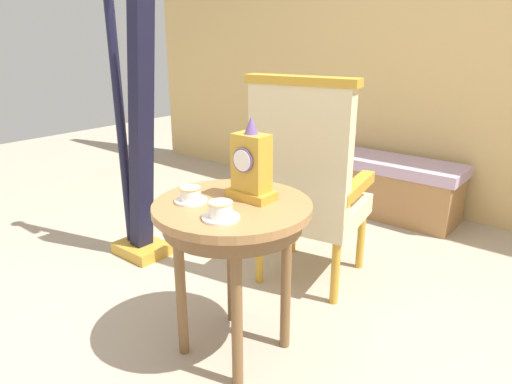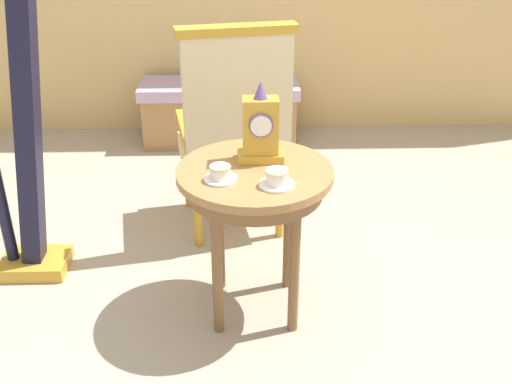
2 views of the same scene
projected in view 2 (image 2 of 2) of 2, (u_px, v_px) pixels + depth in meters
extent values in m
plane|color=tan|center=(264.00, 306.00, 2.73)|extent=(10.00, 10.00, 0.00)
cylinder|color=#9E7042|center=(255.00, 173.00, 2.42)|extent=(0.64, 0.64, 0.03)
cylinder|color=brown|center=(255.00, 184.00, 2.44)|extent=(0.56, 0.56, 0.07)
cylinder|color=brown|center=(288.00, 226.00, 2.72)|extent=(0.04, 0.04, 0.66)
cylinder|color=brown|center=(219.00, 227.00, 2.72)|extent=(0.04, 0.04, 0.66)
cylinder|color=brown|center=(217.00, 267.00, 2.44)|extent=(0.04, 0.04, 0.66)
cylinder|color=brown|center=(294.00, 266.00, 2.45)|extent=(0.04, 0.04, 0.66)
cylinder|color=white|center=(220.00, 179.00, 2.32)|extent=(0.13, 0.13, 0.01)
cylinder|color=white|center=(220.00, 172.00, 2.31)|extent=(0.08, 0.08, 0.05)
torus|color=gold|center=(220.00, 167.00, 2.30)|extent=(0.09, 0.09, 0.00)
cylinder|color=white|center=(277.00, 185.00, 2.28)|extent=(0.14, 0.14, 0.01)
cylinder|color=white|center=(277.00, 177.00, 2.26)|extent=(0.09, 0.09, 0.06)
torus|color=gold|center=(277.00, 171.00, 2.25)|extent=(0.09, 0.09, 0.00)
cube|color=gold|center=(260.00, 156.00, 2.48)|extent=(0.19, 0.11, 0.04)
cube|color=gold|center=(261.00, 126.00, 2.42)|extent=(0.14, 0.09, 0.23)
cylinder|color=#664C8C|center=(261.00, 126.00, 2.36)|extent=(0.10, 0.01, 0.10)
cylinder|color=white|center=(261.00, 126.00, 2.36)|extent=(0.08, 0.00, 0.08)
cone|color=#664C8C|center=(261.00, 90.00, 2.35)|extent=(0.06, 0.06, 0.07)
cube|color=beige|center=(231.00, 155.00, 3.23)|extent=(0.61, 0.61, 0.11)
cube|color=beige|center=(238.00, 102.00, 2.86)|extent=(0.53, 0.18, 0.64)
cube|color=gold|center=(236.00, 30.00, 2.71)|extent=(0.57, 0.20, 0.04)
cube|color=gold|center=(273.00, 123.00, 3.20)|extent=(0.15, 0.47, 0.06)
cube|color=gold|center=(187.00, 130.00, 3.11)|extent=(0.15, 0.47, 0.06)
cylinder|color=gold|center=(262.00, 172.00, 3.57)|extent=(0.04, 0.04, 0.35)
cylinder|color=gold|center=(188.00, 179.00, 3.49)|extent=(0.04, 0.04, 0.35)
cylinder|color=gold|center=(280.00, 208.00, 3.19)|extent=(0.04, 0.04, 0.35)
cylinder|color=gold|center=(197.00, 216.00, 3.11)|extent=(0.04, 0.04, 0.35)
cube|color=gold|center=(35.00, 264.00, 2.97)|extent=(0.32, 0.24, 0.07)
cube|color=black|center=(27.00, 108.00, 2.60)|extent=(0.28, 0.11, 1.56)
cube|color=#B299B7|center=(219.00, 88.00, 4.26)|extent=(1.12, 0.40, 0.08)
cube|color=#9E7042|center=(220.00, 117.00, 4.36)|extent=(1.08, 0.38, 0.36)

